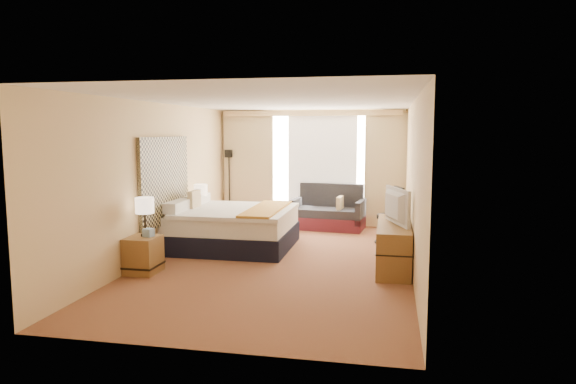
% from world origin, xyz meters
% --- Properties ---
extents(floor, '(4.20, 7.00, 0.02)m').
position_xyz_m(floor, '(0.00, 0.00, 0.00)').
color(floor, maroon).
rests_on(floor, ground).
extents(ceiling, '(4.20, 7.00, 0.02)m').
position_xyz_m(ceiling, '(0.00, 0.00, 2.60)').
color(ceiling, silver).
rests_on(ceiling, wall_back).
extents(wall_back, '(4.20, 0.02, 2.60)m').
position_xyz_m(wall_back, '(0.00, 3.50, 1.30)').
color(wall_back, '#DFB788').
rests_on(wall_back, ground).
extents(wall_front, '(4.20, 0.02, 2.60)m').
position_xyz_m(wall_front, '(0.00, -3.50, 1.30)').
color(wall_front, '#DFB788').
rests_on(wall_front, ground).
extents(wall_left, '(0.02, 7.00, 2.60)m').
position_xyz_m(wall_left, '(-2.10, 0.00, 1.30)').
color(wall_left, '#DFB788').
rests_on(wall_left, ground).
extents(wall_right, '(0.02, 7.00, 2.60)m').
position_xyz_m(wall_right, '(2.10, 0.00, 1.30)').
color(wall_right, '#DFB788').
rests_on(wall_right, ground).
extents(headboard, '(0.06, 1.85, 1.50)m').
position_xyz_m(headboard, '(-2.06, 0.20, 1.28)').
color(headboard, black).
rests_on(headboard, wall_left).
extents(nightstand_left, '(0.45, 0.52, 0.55)m').
position_xyz_m(nightstand_left, '(-1.87, -1.05, 0.28)').
color(nightstand_left, brown).
rests_on(nightstand_left, floor).
extents(nightstand_right, '(0.45, 0.52, 0.55)m').
position_xyz_m(nightstand_right, '(-1.87, 1.45, 0.28)').
color(nightstand_right, brown).
rests_on(nightstand_right, floor).
extents(media_dresser, '(0.50, 1.80, 0.70)m').
position_xyz_m(media_dresser, '(1.83, 0.00, 0.35)').
color(media_dresser, brown).
rests_on(media_dresser, floor).
extents(window, '(2.30, 0.02, 2.30)m').
position_xyz_m(window, '(0.25, 3.47, 1.32)').
color(window, white).
rests_on(window, wall_back).
extents(curtains, '(4.12, 0.19, 2.56)m').
position_xyz_m(curtains, '(-0.00, 3.39, 1.41)').
color(curtains, '#C8BC8D').
rests_on(curtains, floor).
extents(bed, '(2.13, 1.95, 1.03)m').
position_xyz_m(bed, '(-1.06, 0.85, 0.38)').
color(bed, black).
rests_on(bed, floor).
extents(loveseat, '(1.62, 0.99, 0.96)m').
position_xyz_m(loveseat, '(0.45, 3.04, 0.32)').
color(loveseat, '#541821').
rests_on(loveseat, floor).
extents(floor_lamp, '(0.21, 0.21, 1.70)m').
position_xyz_m(floor_lamp, '(-1.90, 3.30, 1.20)').
color(floor_lamp, black).
rests_on(floor_lamp, floor).
extents(desk_chair, '(0.54, 0.53, 1.08)m').
position_xyz_m(desk_chair, '(1.80, 1.80, 0.48)').
color(desk_chair, black).
rests_on(desk_chair, floor).
extents(lamp_left, '(0.28, 0.28, 0.59)m').
position_xyz_m(lamp_left, '(-1.86, -0.98, 1.01)').
color(lamp_left, black).
rests_on(lamp_left, nightstand_left).
extents(lamp_right, '(0.26, 0.26, 0.54)m').
position_xyz_m(lamp_right, '(-1.87, 1.40, 0.97)').
color(lamp_right, black).
rests_on(lamp_right, nightstand_right).
extents(tissue_box, '(0.16, 0.16, 0.12)m').
position_xyz_m(tissue_box, '(-1.79, -1.01, 0.61)').
color(tissue_box, '#7C9EC0').
rests_on(tissue_box, nightstand_left).
extents(telephone, '(0.22, 0.20, 0.07)m').
position_xyz_m(telephone, '(-1.73, 1.53, 0.59)').
color(telephone, black).
rests_on(telephone, nightstand_right).
extents(television, '(0.44, 0.96, 0.56)m').
position_xyz_m(television, '(1.78, -0.06, 0.98)').
color(television, black).
rests_on(television, media_dresser).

